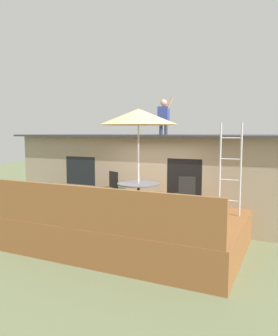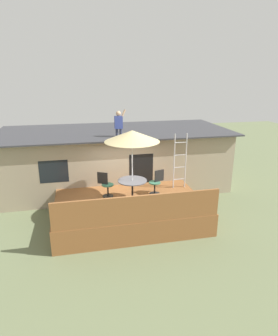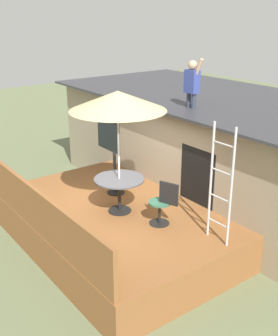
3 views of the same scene
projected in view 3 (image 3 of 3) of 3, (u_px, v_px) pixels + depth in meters
The scene contains 10 objects.
ground_plane at pixel (115, 242), 9.29m from camera, with size 40.00×40.00×0.00m, color #66704C.
house at pixel (231, 152), 10.82m from camera, with size 10.50×4.50×2.70m.
deck at pixel (115, 226), 9.14m from camera, with size 5.28×3.50×0.80m, color brown.
deck_railing at pixel (38, 212), 7.89m from camera, with size 5.18×0.08×0.90m, color brown.
patio_table at pixel (119, 186), 8.71m from camera, with size 1.04×1.04×0.74m.
patio_umbrella at pixel (118, 101), 8.09m from camera, with size 1.90×1.90×2.54m.
step_ladder at pixel (221, 185), 7.43m from camera, with size 0.52×0.04×2.20m.
person_figure at pixel (192, 81), 9.31m from camera, with size 0.47×0.20×1.11m.
patio_chair_left at pixel (115, 173), 9.71m from camera, with size 0.58×0.44×0.92m.
patio_chair_right at pixel (163, 203), 8.21m from camera, with size 0.60×0.44×0.92m.
Camera 3 is at (6.80, -4.45, 4.81)m, focal length 45.29 mm.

